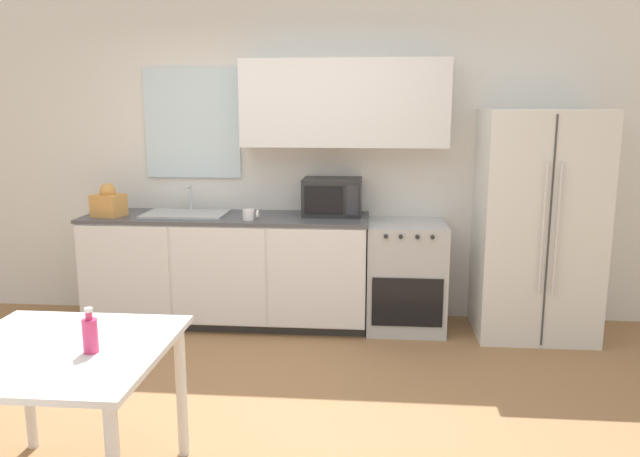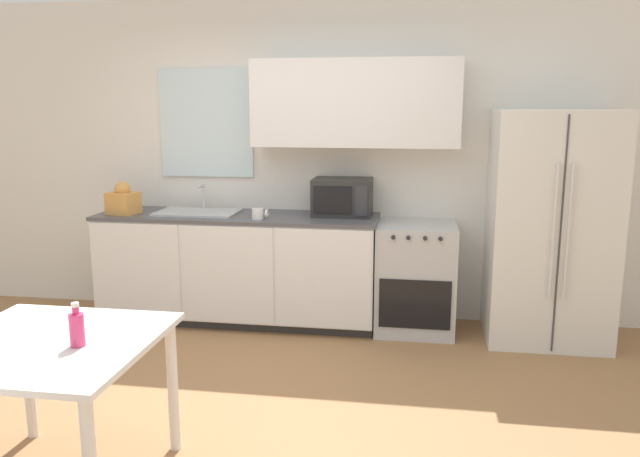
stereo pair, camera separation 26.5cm
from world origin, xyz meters
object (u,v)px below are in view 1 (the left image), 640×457
at_px(oven_range, 406,276).
at_px(coffee_mug, 250,215).
at_px(dining_table, 60,370).
at_px(refrigerator, 537,225).
at_px(microwave, 332,197).
at_px(drink_bottle, 90,334).

xyz_separation_m(oven_range, coffee_mug, (-1.25, -0.19, 0.53)).
bearing_deg(dining_table, refrigerator, 42.17).
height_order(microwave, dining_table, microwave).
xyz_separation_m(coffee_mug, dining_table, (-0.42, -2.28, -0.32)).
distance_m(microwave, drink_bottle, 2.76).
bearing_deg(oven_range, refrigerator, -2.56).
distance_m(oven_range, refrigerator, 1.11).
xyz_separation_m(oven_range, microwave, (-0.62, 0.09, 0.63)).
relative_size(microwave, dining_table, 0.50).
xyz_separation_m(oven_range, refrigerator, (1.01, -0.05, 0.45)).
xyz_separation_m(microwave, coffee_mug, (-0.64, -0.29, -0.11)).
bearing_deg(refrigerator, drink_bottle, -135.57).
xyz_separation_m(refrigerator, drink_bottle, (-2.51, -2.46, -0.06)).
relative_size(oven_range, microwave, 1.84).
bearing_deg(coffee_mug, drink_bottle, -96.12).
bearing_deg(oven_range, drink_bottle, -120.89).
distance_m(coffee_mug, drink_bottle, 2.33).
bearing_deg(drink_bottle, microwave, 71.22).
relative_size(microwave, coffee_mug, 3.69).
bearing_deg(drink_bottle, dining_table, 169.41).
relative_size(coffee_mug, dining_table, 0.14).
xyz_separation_m(refrigerator, coffee_mug, (-2.26, -0.15, 0.07)).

